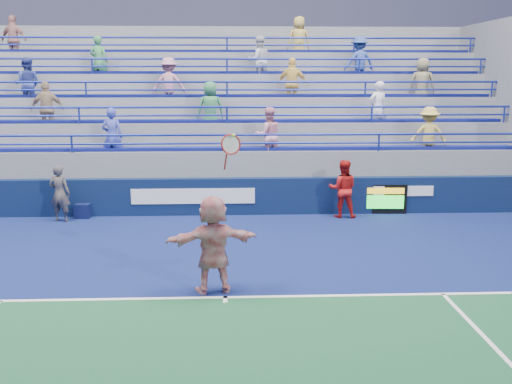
{
  "coord_description": "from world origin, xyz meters",
  "views": [
    {
      "loc": [
        0.15,
        -9.97,
        4.07
      ],
      "look_at": [
        0.68,
        2.5,
        1.5
      ],
      "focal_mm": 40.0,
      "sensor_mm": 36.0,
      "label": 1
    }
  ],
  "objects_px": {
    "line_judge": "(60,193)",
    "judge_chair": "(83,210)",
    "tennis_player": "(213,244)",
    "serve_speed_board": "(385,199)",
    "ball_girl": "(343,189)"
  },
  "relations": [
    {
      "from": "line_judge",
      "to": "judge_chair",
      "type": "bearing_deg",
      "value": -131.34
    },
    {
      "from": "judge_chair",
      "to": "tennis_player",
      "type": "bearing_deg",
      "value": -56.33
    },
    {
      "from": "judge_chair",
      "to": "tennis_player",
      "type": "height_order",
      "value": "tennis_player"
    },
    {
      "from": "serve_speed_board",
      "to": "line_judge",
      "type": "xyz_separation_m",
      "value": [
        -9.37,
        -0.52,
        0.36
      ]
    },
    {
      "from": "judge_chair",
      "to": "tennis_player",
      "type": "xyz_separation_m",
      "value": [
        3.96,
        -5.94,
        0.71
      ]
    },
    {
      "from": "serve_speed_board",
      "to": "tennis_player",
      "type": "height_order",
      "value": "tennis_player"
    },
    {
      "from": "tennis_player",
      "to": "ball_girl",
      "type": "bearing_deg",
      "value": 57.95
    },
    {
      "from": "judge_chair",
      "to": "line_judge",
      "type": "bearing_deg",
      "value": -141.08
    },
    {
      "from": "serve_speed_board",
      "to": "ball_girl",
      "type": "xyz_separation_m",
      "value": [
        -1.34,
        -0.36,
        0.39
      ]
    },
    {
      "from": "tennis_player",
      "to": "line_judge",
      "type": "xyz_separation_m",
      "value": [
        -4.47,
        5.52,
        -0.14
      ]
    },
    {
      "from": "serve_speed_board",
      "to": "line_judge",
      "type": "height_order",
      "value": "line_judge"
    },
    {
      "from": "line_judge",
      "to": "ball_girl",
      "type": "relative_size",
      "value": 0.96
    },
    {
      "from": "serve_speed_board",
      "to": "ball_girl",
      "type": "bearing_deg",
      "value": -164.87
    },
    {
      "from": "tennis_player",
      "to": "ball_girl",
      "type": "distance_m",
      "value": 6.7
    },
    {
      "from": "judge_chair",
      "to": "line_judge",
      "type": "relative_size",
      "value": 0.47
    }
  ]
}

